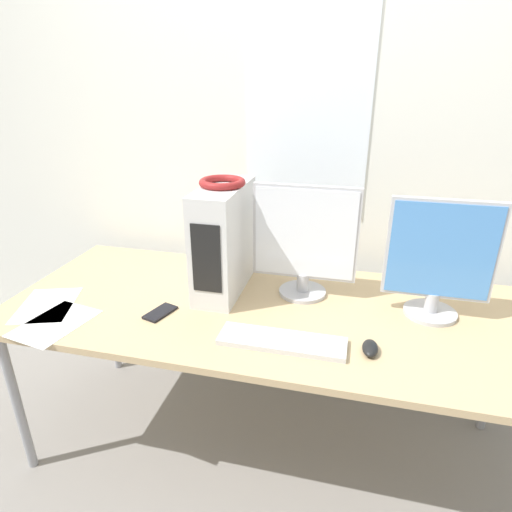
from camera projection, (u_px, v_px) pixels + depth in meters
name	position (u px, v px, depth m)	size (l,w,h in m)	color
wall_back	(297.00, 142.00, 2.06)	(8.00, 0.07, 2.70)	silver
desk	(270.00, 316.00, 1.79)	(2.21, 0.90, 0.76)	tan
pc_tower	(224.00, 239.00, 1.84)	(0.17, 0.45, 0.47)	silver
headphones	(222.00, 182.00, 1.75)	(0.19, 0.19, 0.03)	maroon
monitor_main	(305.00, 241.00, 1.79)	(0.44, 0.21, 0.48)	#B7B7BC
monitor_right_near	(439.00, 260.00, 1.63)	(0.40, 0.21, 0.48)	#B7B7BC
keyboard	(282.00, 341.00, 1.53)	(0.46, 0.13, 0.02)	silver
mouse	(370.00, 348.00, 1.48)	(0.05, 0.10, 0.03)	black
cell_phone	(160.00, 312.00, 1.72)	(0.11, 0.15, 0.01)	black
paper_sheet_left	(47.00, 305.00, 1.79)	(0.30, 0.35, 0.00)	white
paper_sheet_front	(55.00, 323.00, 1.65)	(0.26, 0.33, 0.00)	white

